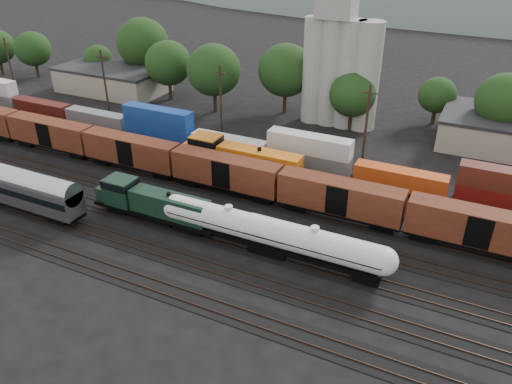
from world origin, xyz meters
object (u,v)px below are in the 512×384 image
at_px(green_locomotive, 149,202).
at_px(passenger_coach, 2,182).
at_px(tank_car_a, 229,222).
at_px(grain_silo, 340,60).
at_px(orange_locomotive, 237,158).

xyz_separation_m(green_locomotive, passenger_coach, (-18.71, -5.00, 0.84)).
bearing_deg(tank_car_a, grain_silo, 91.23).
relative_size(green_locomotive, passenger_coach, 0.69).
bearing_deg(green_locomotive, grain_silo, 76.41).
bearing_deg(green_locomotive, passenger_coach, -165.04).
bearing_deg(orange_locomotive, tank_car_a, -65.42).
height_order(orange_locomotive, grain_silo, grain_silo).
height_order(tank_car_a, passenger_coach, passenger_coach).
xyz_separation_m(green_locomotive, tank_car_a, (10.79, -0.00, 0.12)).
xyz_separation_m(passenger_coach, grain_silo, (28.62, 46.00, 7.89)).
relative_size(orange_locomotive, grain_silo, 0.69).
bearing_deg(tank_car_a, passenger_coach, -170.38).
bearing_deg(grain_silo, tank_car_a, -88.77).
distance_m(tank_car_a, orange_locomotive, 16.50).
distance_m(green_locomotive, orange_locomotive, 15.51).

